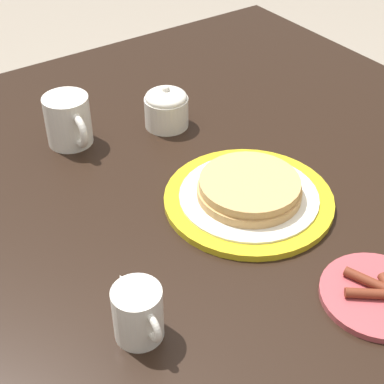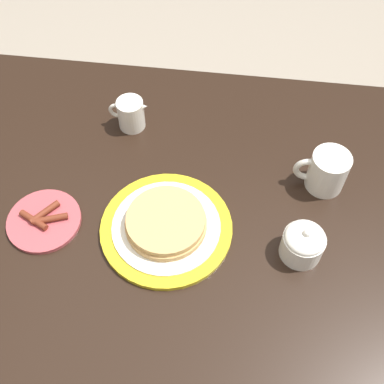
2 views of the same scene
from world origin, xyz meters
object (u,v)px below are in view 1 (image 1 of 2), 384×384
(pancake_plate, at_px, (249,194))
(creamer_pitcher, at_px, (138,312))
(side_plate_bacon, at_px, (377,294))
(sugar_bowl, at_px, (166,107))
(coffee_mug, at_px, (69,120))

(pancake_plate, bearing_deg, creamer_pitcher, -65.53)
(side_plate_bacon, bearing_deg, creamer_pitcher, -113.95)
(pancake_plate, xyz_separation_m, sugar_bowl, (-0.28, 0.02, 0.02))
(coffee_mug, distance_m, creamer_pitcher, 0.48)
(coffee_mug, xyz_separation_m, sugar_bowl, (0.05, 0.18, -0.01))
(side_plate_bacon, distance_m, creamer_pitcher, 0.33)
(pancake_plate, relative_size, coffee_mug, 2.38)
(creamer_pitcher, xyz_separation_m, sugar_bowl, (-0.41, 0.31, -0.00))
(creamer_pitcher, bearing_deg, sugar_bowl, 143.44)
(pancake_plate, height_order, side_plate_bacon, pancake_plate)
(pancake_plate, height_order, creamer_pitcher, creamer_pitcher)
(side_plate_bacon, relative_size, creamer_pitcher, 1.58)
(pancake_plate, bearing_deg, coffee_mug, -153.79)
(pancake_plate, height_order, coffee_mug, coffee_mug)
(side_plate_bacon, relative_size, coffee_mug, 1.34)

